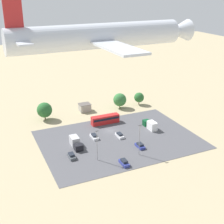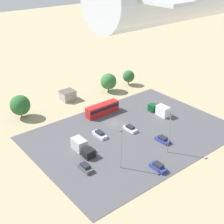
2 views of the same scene
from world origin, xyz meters
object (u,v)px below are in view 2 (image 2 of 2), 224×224
parked_car_1 (85,168)px  parked_car_3 (130,128)px  parked_car_2 (163,140)px  parked_car_4 (158,167)px  parked_truck_0 (160,110)px  shed_building (68,95)px  parked_truck_1 (82,147)px  parked_car_0 (100,134)px  bus (102,109)px

parked_car_1 → parked_car_3: bearing=-161.1°
parked_car_1 → parked_car_2: (-22.26, 2.86, -0.03)m
parked_car_4 → parked_truck_0: (-19.96, -18.38, 0.73)m
parked_car_4 → shed_building: bearing=85.0°
parked_truck_0 → parked_car_1: bearing=-166.0°
parked_car_1 → parked_truck_0: 33.81m
parked_car_2 → parked_truck_1: bearing=153.6°
parked_car_1 → shed_building: bearing=-115.8°
shed_building → parked_car_2: bearing=98.4°
parked_car_2 → parked_truck_0: size_ratio=0.57×
parked_car_0 → parked_car_3: (-8.34, 2.79, -0.00)m
parked_car_2 → parked_car_0: bearing=132.0°
parked_car_3 → parked_truck_1: (16.00, 0.21, 0.76)m
parked_truck_0 → parked_truck_1: 29.37m
parked_car_3 → parked_car_4: 18.14m
shed_building → parked_car_3: shed_building is taller
parked_car_2 → parked_truck_0: 15.29m
parked_car_0 → parked_car_1: 14.62m
bus → parked_car_2: 22.32m
parked_car_2 → parked_car_4: (9.42, 7.33, 0.09)m
parked_car_1 → parked_car_3: (-19.48, -6.68, -0.03)m
parked_car_1 → parked_truck_0: bearing=-166.0°
shed_building → parked_car_3: 28.05m
bus → parked_truck_0: bearing=50.2°
parked_car_1 → parked_car_4: bearing=141.5°
parked_car_0 → parked_car_4: parked_car_4 is taller
shed_building → parked_car_4: size_ratio=1.13×
shed_building → parked_car_4: 44.95m
parked_truck_0 → parked_car_2: bearing=-133.6°
shed_building → parked_car_3: size_ratio=1.13×
shed_building → parked_car_0: bearing=77.4°
parked_car_3 → parked_car_2: bearing=-73.8°
parked_car_0 → parked_truck_1: 8.26m
parked_car_0 → parked_car_2: 16.60m
parked_car_2 → bus: bearing=97.1°
parked_car_0 → parked_car_1: size_ratio=1.10×
parked_car_0 → parked_car_1: (11.14, 9.47, 0.03)m
parked_car_2 → parked_truck_0: parked_truck_0 is taller
parked_car_1 → parked_truck_0: size_ratio=0.58×
parked_car_1 → parked_truck_1: size_ratio=0.57×
parked_car_1 → parked_car_2: 22.44m
shed_building → parked_car_0: shed_building is taller
parked_car_3 → parked_car_4: size_ratio=1.00×
parked_car_2 → parked_car_4: size_ratio=0.98×
bus → parked_car_2: size_ratio=2.67×
shed_building → parked_car_2: size_ratio=1.16×
parked_car_2 → parked_truck_1: (18.78, -9.33, 0.75)m
parked_car_0 → shed_building: bearing=-102.6°
parked_car_1 → parked_car_0: bearing=-139.6°
bus → parked_car_2: bus is taller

